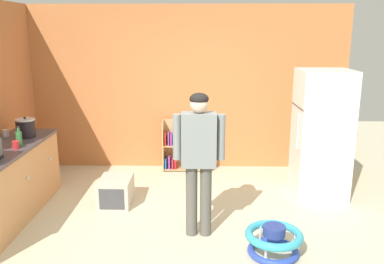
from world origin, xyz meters
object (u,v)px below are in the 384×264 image
at_px(red_cup, 16,145).
at_px(pet_carrier, 116,191).
at_px(refrigerator, 321,134).
at_px(green_glass_bottle, 19,138).
at_px(baby_walker, 274,240).
at_px(white_cup, 6,133).
at_px(standing_person, 199,152).
at_px(kitchen_counter, 3,186).
at_px(bookshelf, 184,148).
at_px(crock_pot, 26,128).

bearing_deg(red_cup, pet_carrier, 21.87).
xyz_separation_m(refrigerator, green_glass_bottle, (-3.90, -0.68, 0.11)).
bearing_deg(baby_walker, pet_carrier, 146.80).
distance_m(refrigerator, white_cup, 4.29).
relative_size(standing_person, pet_carrier, 2.97).
bearing_deg(green_glass_bottle, kitchen_counter, -127.29).
bearing_deg(bookshelf, crock_pot, -146.80).
height_order(standing_person, baby_walker, standing_person).
relative_size(bookshelf, red_cup, 8.95).
xyz_separation_m(kitchen_counter, bookshelf, (2.11, 1.98, -0.08)).
bearing_deg(white_cup, baby_walker, -22.15).
relative_size(baby_walker, white_cup, 6.36).
relative_size(crock_pot, green_glass_bottle, 1.13).
distance_m(refrigerator, red_cup, 3.98).
bearing_deg(standing_person, refrigerator, 35.28).
xyz_separation_m(pet_carrier, green_glass_bottle, (-1.09, -0.32, 0.82)).
distance_m(standing_person, green_glass_bottle, 2.27).
bearing_deg(green_glass_bottle, crock_pot, 102.60).
relative_size(crock_pot, white_cup, 2.92).
relative_size(refrigerator, green_glass_bottle, 7.24).
height_order(crock_pot, white_cup, crock_pot).
relative_size(refrigerator, crock_pot, 6.42).
xyz_separation_m(refrigerator, red_cup, (-3.89, -0.80, 0.06)).
bearing_deg(kitchen_counter, pet_carrier, 22.81).
distance_m(bookshelf, red_cup, 2.77).
distance_m(standing_person, white_cup, 2.77).
distance_m(baby_walker, green_glass_bottle, 3.25).
relative_size(pet_carrier, crock_pot, 1.99).
height_order(bookshelf, pet_carrier, bookshelf).
bearing_deg(kitchen_counter, white_cup, 108.61).
distance_m(standing_person, pet_carrier, 1.61).
bearing_deg(green_glass_bottle, bookshelf, 42.13).
distance_m(standing_person, baby_walker, 1.21).
bearing_deg(white_cup, standing_person, -20.22).
distance_m(pet_carrier, white_cup, 1.67).
height_order(baby_walker, green_glass_bottle, green_glass_bottle).
xyz_separation_m(refrigerator, white_cup, (-4.28, -0.24, 0.06)).
bearing_deg(white_cup, refrigerator, 3.19).
height_order(bookshelf, baby_walker, bookshelf).
bearing_deg(white_cup, red_cup, -55.39).
xyz_separation_m(bookshelf, pet_carrier, (-0.86, -1.45, -0.19)).
height_order(standing_person, green_glass_bottle, standing_person).
xyz_separation_m(bookshelf, crock_pot, (-2.05, -1.34, 0.65)).
height_order(standing_person, white_cup, standing_person).
height_order(pet_carrier, crock_pot, crock_pot).
height_order(green_glass_bottle, white_cup, green_glass_bottle).
distance_m(refrigerator, pet_carrier, 2.92).
height_order(refrigerator, red_cup, refrigerator).
bearing_deg(standing_person, white_cup, 159.78).
bearing_deg(crock_pot, green_glass_bottle, -77.40).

